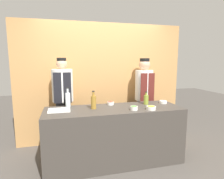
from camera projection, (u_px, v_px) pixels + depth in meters
name	position (u px, v px, depth m)	size (l,w,h in m)	color
ground_plane	(114.00, 161.00, 3.12)	(14.00, 14.00, 0.00)	#4C4742
cabinet_wall	(102.00, 83.00, 3.90)	(3.40, 0.18, 2.40)	#B7844C
counter	(114.00, 135.00, 3.05)	(2.18, 0.72, 0.90)	#3D3833
sauce_bowl_white	(163.00, 102.00, 3.32)	(0.13, 0.13, 0.05)	silver
sauce_bowl_red	(110.00, 103.00, 3.21)	(0.11, 0.11, 0.05)	silver
sauce_bowl_green	(134.00, 108.00, 2.86)	(0.11, 0.11, 0.06)	silver
sauce_bowl_yellow	(151.00, 108.00, 2.88)	(0.14, 0.14, 0.05)	silver
cutting_board	(59.00, 110.00, 2.82)	(0.32, 0.24, 0.02)	white
bottle_clear	(68.00, 99.00, 3.05)	(0.08, 0.08, 0.32)	silver
bottle_oil	(146.00, 99.00, 3.23)	(0.08, 0.08, 0.22)	olive
bottle_vinegar	(94.00, 102.00, 2.92)	(0.08, 0.08, 0.29)	olive
chef_left	(63.00, 101.00, 3.40)	(0.37, 0.37, 1.70)	#28282D
chef_right	(144.00, 97.00, 3.79)	(0.35, 0.35, 1.70)	#28282D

